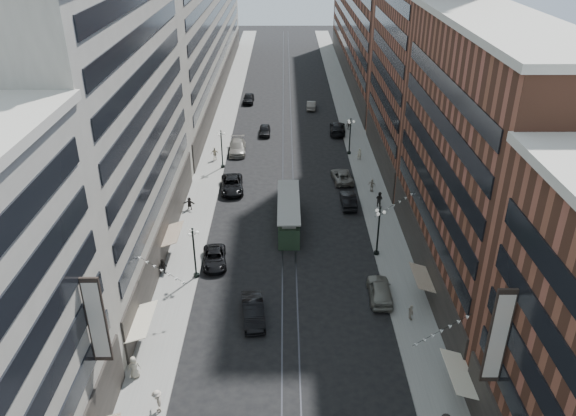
{
  "coord_description": "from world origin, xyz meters",
  "views": [
    {
      "loc": [
        -0.43,
        -18.02,
        31.89
      ],
      "look_at": [
        -0.11,
        33.26,
        5.0
      ],
      "focal_mm": 35.0,
      "sensor_mm": 36.0,
      "label": 1
    }
  ],
  "objects_px": {
    "car_2": "(215,258)",
    "car_10": "(348,200)",
    "streetcar": "(289,214)",
    "car_13": "(265,130)",
    "pedestrian_8": "(359,154)",
    "pedestrian_9": "(349,125)",
    "car_14": "(311,105)",
    "pedestrian_extra_1": "(372,185)",
    "pedestrian_5": "(189,203)",
    "pedestrian_4": "(411,312)",
    "car_7": "(232,185)",
    "pedestrian_2": "(163,267)",
    "car_11": "(342,176)",
    "pedestrian_7": "(379,199)",
    "car_5": "(253,311)",
    "car_12": "(337,128)",
    "lamppost_se_mid": "(350,135)",
    "car_9": "(248,98)",
    "lamppost_sw_mid": "(222,148)",
    "pedestrian_1": "(134,367)",
    "pedestrian_6": "(215,154)",
    "lamppost_sw_far": "(194,251)",
    "pedestrian_extra_0": "(158,401)",
    "lamppost_se_far": "(378,230)",
    "car_4": "(380,290)",
    "car_8": "(237,147)"
  },
  "relations": [
    {
      "from": "lamppost_se_far",
      "to": "pedestrian_1",
      "type": "height_order",
      "value": "lamppost_se_far"
    },
    {
      "from": "lamppost_sw_mid",
      "to": "car_9",
      "type": "relative_size",
      "value": 1.11
    },
    {
      "from": "car_9",
      "to": "pedestrian_extra_1",
      "type": "xyz_separation_m",
      "value": [
        18.09,
        -39.13,
        0.17
      ]
    },
    {
      "from": "lamppost_se_mid",
      "to": "pedestrian_1",
      "type": "xyz_separation_m",
      "value": [
        -21.24,
        -45.55,
        -1.99
      ]
    },
    {
      "from": "car_5",
      "to": "pedestrian_4",
      "type": "bearing_deg",
      "value": -8.41
    },
    {
      "from": "pedestrian_7",
      "to": "pedestrian_extra_1",
      "type": "height_order",
      "value": "pedestrian_7"
    },
    {
      "from": "pedestrian_9",
      "to": "pedestrian_8",
      "type": "bearing_deg",
      "value": -103.43
    },
    {
      "from": "pedestrian_2",
      "to": "car_13",
      "type": "height_order",
      "value": "pedestrian_2"
    },
    {
      "from": "car_9",
      "to": "car_12",
      "type": "height_order",
      "value": "car_12"
    },
    {
      "from": "pedestrian_7",
      "to": "car_7",
      "type": "bearing_deg",
      "value": 30.11
    },
    {
      "from": "car_4",
      "to": "pedestrian_5",
      "type": "distance_m",
      "value": 27.01
    },
    {
      "from": "pedestrian_5",
      "to": "pedestrian_8",
      "type": "height_order",
      "value": "pedestrian_8"
    },
    {
      "from": "pedestrian_8",
      "to": "pedestrian_9",
      "type": "height_order",
      "value": "pedestrian_8"
    },
    {
      "from": "pedestrian_4",
      "to": "pedestrian_extra_0",
      "type": "relative_size",
      "value": 0.8
    },
    {
      "from": "car_2",
      "to": "car_10",
      "type": "distance_m",
      "value": 19.79
    },
    {
      "from": "streetcar",
      "to": "pedestrian_2",
      "type": "height_order",
      "value": "streetcar"
    },
    {
      "from": "car_2",
      "to": "lamppost_sw_mid",
      "type": "bearing_deg",
      "value": 86.82
    },
    {
      "from": "car_12",
      "to": "car_13",
      "type": "height_order",
      "value": "car_12"
    },
    {
      "from": "car_8",
      "to": "pedestrian_extra_0",
      "type": "bearing_deg",
      "value": -95.13
    },
    {
      "from": "lamppost_sw_far",
      "to": "pedestrian_9",
      "type": "distance_m",
      "value": 46.83
    },
    {
      "from": "car_13",
      "to": "pedestrian_8",
      "type": "distance_m",
      "value": 17.87
    },
    {
      "from": "car_14",
      "to": "pedestrian_5",
      "type": "xyz_separation_m",
      "value": [
        -16.47,
        -39.95,
        0.18
      ]
    },
    {
      "from": "car_9",
      "to": "pedestrian_6",
      "type": "xyz_separation_m",
      "value": [
        -3.26,
        -28.49,
        0.27
      ]
    },
    {
      "from": "pedestrian_8",
      "to": "pedestrian_extra_0",
      "type": "xyz_separation_m",
      "value": [
        -19.97,
        -46.59,
        0.08
      ]
    },
    {
      "from": "pedestrian_1",
      "to": "pedestrian_6",
      "type": "relative_size",
      "value": 0.99
    },
    {
      "from": "pedestrian_9",
      "to": "lamppost_se_mid",
      "type": "bearing_deg",
      "value": -109.76
    },
    {
      "from": "car_10",
      "to": "streetcar",
      "type": "bearing_deg",
      "value": 32.65
    },
    {
      "from": "pedestrian_5",
      "to": "car_10",
      "type": "bearing_deg",
      "value": 12.81
    },
    {
      "from": "car_7",
      "to": "pedestrian_6",
      "type": "distance_m",
      "value": 10.46
    },
    {
      "from": "car_2",
      "to": "streetcar",
      "type": "bearing_deg",
      "value": 39.81
    },
    {
      "from": "lamppost_se_mid",
      "to": "car_7",
      "type": "height_order",
      "value": "lamppost_se_mid"
    },
    {
      "from": "car_4",
      "to": "pedestrian_8",
      "type": "bearing_deg",
      "value": -91.78
    },
    {
      "from": "streetcar",
      "to": "car_14",
      "type": "xyz_separation_m",
      "value": [
        4.5,
        43.67,
        -0.69
      ]
    },
    {
      "from": "pedestrian_6",
      "to": "pedestrian_extra_0",
      "type": "relative_size",
      "value": 1.01
    },
    {
      "from": "car_10",
      "to": "pedestrian_extra_1",
      "type": "distance_m",
      "value": 5.04
    },
    {
      "from": "pedestrian_2",
      "to": "car_14",
      "type": "xyz_separation_m",
      "value": [
        17.0,
        53.76,
        -0.23
      ]
    },
    {
      "from": "car_8",
      "to": "car_12",
      "type": "distance_m",
      "value": 17.9
    },
    {
      "from": "lamppost_se_far",
      "to": "car_13",
      "type": "relative_size",
      "value": 1.24
    },
    {
      "from": "lamppost_sw_far",
      "to": "pedestrian_extra_0",
      "type": "bearing_deg",
      "value": -91.22
    },
    {
      "from": "car_12",
      "to": "pedestrian_7",
      "type": "bearing_deg",
      "value": 100.08
    },
    {
      "from": "car_9",
      "to": "car_10",
      "type": "height_order",
      "value": "car_9"
    },
    {
      "from": "car_13",
      "to": "car_14",
      "type": "height_order",
      "value": "car_13"
    },
    {
      "from": "car_10",
      "to": "car_12",
      "type": "bearing_deg",
      "value": -92.24
    },
    {
      "from": "pedestrian_4",
      "to": "pedestrian_5",
      "type": "bearing_deg",
      "value": 35.32
    },
    {
      "from": "lamppost_se_mid",
      "to": "pedestrian_7",
      "type": "bearing_deg",
      "value": -83.68
    },
    {
      "from": "pedestrian_2",
      "to": "pedestrian_5",
      "type": "distance_m",
      "value": 13.83
    },
    {
      "from": "car_2",
      "to": "car_10",
      "type": "xyz_separation_m",
      "value": [
        15.03,
        12.88,
        0.11
      ]
    },
    {
      "from": "car_7",
      "to": "car_14",
      "type": "distance_m",
      "value": 36.4
    },
    {
      "from": "car_11",
      "to": "pedestrian_7",
      "type": "height_order",
      "value": "pedestrian_7"
    },
    {
      "from": "car_5",
      "to": "pedestrian_extra_0",
      "type": "xyz_separation_m",
      "value": [
        -6.3,
        -10.51,
        0.24
      ]
    }
  ]
}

